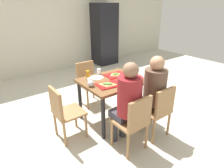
# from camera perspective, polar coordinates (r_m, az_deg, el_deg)

# --- Properties ---
(ground_plane) EXTENTS (10.00, 10.00, 0.02)m
(ground_plane) POSITION_cam_1_polar(r_m,az_deg,el_deg) (3.42, 0.00, -10.46)
(ground_plane) COLOR beige
(back_wall) EXTENTS (10.00, 0.10, 2.80)m
(back_wall) POSITION_cam_1_polar(r_m,az_deg,el_deg) (5.75, -20.67, 17.00)
(back_wall) COLOR beige
(back_wall) RESTS_ON ground_plane
(main_table) EXTENTS (0.97, 0.82, 0.74)m
(main_table) POSITION_cam_1_polar(r_m,az_deg,el_deg) (3.11, 0.00, -0.60)
(main_table) COLOR brown
(main_table) RESTS_ON ground_plane
(chair_near_left) EXTENTS (0.40, 0.40, 0.83)m
(chair_near_left) POSITION_cam_1_polar(r_m,az_deg,el_deg) (2.51, 6.69, -10.87)
(chair_near_left) COLOR #9E7247
(chair_near_left) RESTS_ON ground_plane
(chair_near_right) EXTENTS (0.40, 0.40, 0.83)m
(chair_near_right) POSITION_cam_1_polar(r_m,az_deg,el_deg) (2.83, 13.90, -7.27)
(chair_near_right) COLOR #9E7247
(chair_near_right) RESTS_ON ground_plane
(chair_far_side) EXTENTS (0.40, 0.40, 0.83)m
(chair_far_side) POSITION_cam_1_polar(r_m,az_deg,el_deg) (3.78, -7.31, 1.24)
(chair_far_side) COLOR #9E7247
(chair_far_side) RESTS_ON ground_plane
(chair_left_end) EXTENTS (0.40, 0.40, 0.83)m
(chair_left_end) POSITION_cam_1_polar(r_m,az_deg,el_deg) (2.79, -14.47, -7.71)
(chair_left_end) COLOR #9E7247
(chair_left_end) RESTS_ON ground_plane
(person_in_red) EXTENTS (0.32, 0.42, 1.24)m
(person_in_red) POSITION_cam_1_polar(r_m,az_deg,el_deg) (2.47, 4.71, -4.72)
(person_in_red) COLOR #383842
(person_in_red) RESTS_ON ground_plane
(person_in_brown_jacket) EXTENTS (0.32, 0.42, 1.24)m
(person_in_brown_jacket) POSITION_cam_1_polar(r_m,az_deg,el_deg) (2.79, 12.18, -1.80)
(person_in_brown_jacket) COLOR #383842
(person_in_brown_jacket) RESTS_ON ground_plane
(tray_red_near) EXTENTS (0.39, 0.31, 0.02)m
(tray_red_near) POSITION_cam_1_polar(r_m,az_deg,el_deg) (2.86, -0.97, -0.20)
(tray_red_near) COLOR red
(tray_red_near) RESTS_ON main_table
(tray_red_far) EXTENTS (0.38, 0.29, 0.02)m
(tray_red_far) POSITION_cam_1_polar(r_m,az_deg,el_deg) (3.25, 1.08, 2.72)
(tray_red_far) COLOR red
(tray_red_far) RESTS_ON main_table
(paper_plate_center) EXTENTS (0.22, 0.22, 0.01)m
(paper_plate_center) POSITION_cam_1_polar(r_m,az_deg,el_deg) (3.16, -4.58, 1.95)
(paper_plate_center) COLOR white
(paper_plate_center) RESTS_ON main_table
(paper_plate_near_edge) EXTENTS (0.22, 0.22, 0.01)m
(paper_plate_near_edge) POSITION_cam_1_polar(r_m,az_deg,el_deg) (2.99, 4.83, 0.69)
(paper_plate_near_edge) COLOR white
(paper_plate_near_edge) RESTS_ON main_table
(pizza_slice_a) EXTENTS (0.26, 0.26, 0.02)m
(pizza_slice_a) POSITION_cam_1_polar(r_m,az_deg,el_deg) (2.86, -1.36, 0.11)
(pizza_slice_a) COLOR tan
(pizza_slice_a) RESTS_ON tray_red_near
(pizza_slice_b) EXTENTS (0.17, 0.14, 0.02)m
(pizza_slice_b) POSITION_cam_1_polar(r_m,az_deg,el_deg) (3.25, 1.01, 3.04)
(pizza_slice_b) COLOR tan
(pizza_slice_b) RESTS_ON tray_red_far
(plastic_cup_a) EXTENTS (0.07, 0.07, 0.10)m
(plastic_cup_a) POSITION_cam_1_polar(r_m,az_deg,el_deg) (3.30, -4.00, 3.77)
(plastic_cup_a) COLOR white
(plastic_cup_a) RESTS_ON main_table
(plastic_cup_b) EXTENTS (0.07, 0.07, 0.10)m
(plastic_cup_b) POSITION_cam_1_polar(r_m,az_deg,el_deg) (2.81, 4.68, 0.22)
(plastic_cup_b) COLOR white
(plastic_cup_b) RESTS_ON main_table
(plastic_cup_c) EXTENTS (0.07, 0.07, 0.10)m
(plastic_cup_c) POSITION_cam_1_polar(r_m,az_deg,el_deg) (2.89, -6.86, 0.80)
(plastic_cup_c) COLOR white
(plastic_cup_c) RESTS_ON main_table
(soda_can) EXTENTS (0.07, 0.07, 0.12)m
(soda_can) POSITION_cam_1_polar(r_m,az_deg,el_deg) (3.31, 5.49, 3.97)
(soda_can) COLOR #B7BCC6
(soda_can) RESTS_ON main_table
(condiment_bottle) EXTENTS (0.06, 0.06, 0.16)m
(condiment_bottle) POSITION_cam_1_polar(r_m,az_deg,el_deg) (3.05, -7.30, 2.56)
(condiment_bottle) COLOR orange
(condiment_bottle) RESTS_ON main_table
(foil_bundle) EXTENTS (0.10, 0.10, 0.10)m
(foil_bundle) POSITION_cam_1_polar(r_m,az_deg,el_deg) (2.82, -6.43, 0.18)
(foil_bundle) COLOR silver
(foil_bundle) RESTS_ON main_table
(drink_fridge) EXTENTS (0.70, 0.60, 1.90)m
(drink_fridge) POSITION_cam_1_polar(r_m,az_deg,el_deg) (6.31, -2.28, 14.70)
(drink_fridge) COLOR black
(drink_fridge) RESTS_ON ground_plane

